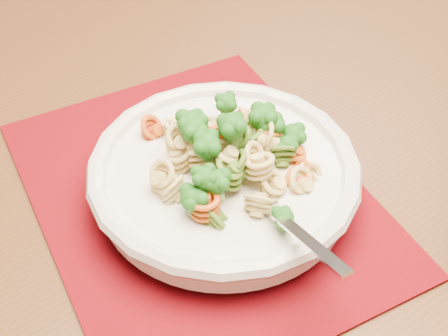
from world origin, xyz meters
The scene contains 5 objects.
dining_table centered at (0.02, -0.24, 0.65)m, with size 1.67×1.33×0.74m.
placemat centered at (0.05, -0.40, 0.74)m, with size 0.40×0.31×0.00m, color #60040E.
pasta_bowl centered at (0.07, -0.39, 0.77)m, with size 0.27×0.27×0.05m.
pasta_broccoli_heap centered at (0.07, -0.39, 0.79)m, with size 0.23×0.23×0.06m, color tan, non-canonical shape.
fork centered at (0.13, -0.40, 0.79)m, with size 0.19×0.02×0.01m, color silver, non-canonical shape.
Camera 1 is at (0.33, -0.73, 1.21)m, focal length 50.00 mm.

